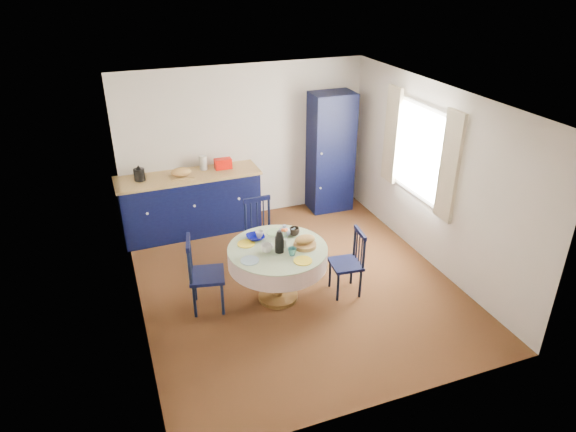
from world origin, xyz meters
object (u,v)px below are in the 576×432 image
at_px(chair_right, 349,262).
at_px(mug_b, 292,252).
at_px(chair_far, 261,232).
at_px(kitchen_counter, 190,202).
at_px(mug_d, 260,234).
at_px(mug_c, 294,232).
at_px(pantry_cabinet, 330,153).
at_px(cobalt_bowl, 255,237).
at_px(dining_table, 278,256).
at_px(mug_a, 266,248).
at_px(chair_left, 203,274).

relative_size(chair_right, mug_b, 8.44).
height_order(chair_far, chair_right, chair_far).
xyz_separation_m(kitchen_counter, mug_d, (0.54, -1.88, 0.29)).
relative_size(mug_b, mug_c, 0.78).
xyz_separation_m(pantry_cabinet, cobalt_bowl, (-1.92, -1.93, -0.23)).
relative_size(dining_table, mug_b, 11.78).
xyz_separation_m(chair_far, mug_b, (0.03, -1.14, 0.30)).
bearing_deg(dining_table, mug_c, 37.50).
relative_size(chair_far, mug_b, 9.20).
height_order(chair_right, mug_a, chair_right).
distance_m(mug_a, mug_c, 0.54).
distance_m(pantry_cabinet, mug_c, 2.47).
distance_m(chair_left, chair_right, 1.83).
bearing_deg(chair_right, cobalt_bowl, -107.49).
xyz_separation_m(mug_b, cobalt_bowl, (-0.29, 0.53, -0.02)).
xyz_separation_m(kitchen_counter, cobalt_bowl, (0.48, -1.89, 0.27)).
height_order(dining_table, mug_b, dining_table).
height_order(dining_table, chair_left, dining_table).
bearing_deg(pantry_cabinet, dining_table, -126.38).
bearing_deg(cobalt_bowl, mug_d, 13.30).
xyz_separation_m(kitchen_counter, chair_far, (0.74, -1.29, -0.01)).
xyz_separation_m(mug_c, mug_d, (-0.44, 0.09, -0.00)).
relative_size(mug_a, mug_d, 1.29).
bearing_deg(mug_c, chair_left, -175.48).
bearing_deg(cobalt_bowl, chair_far, 66.98).
bearing_deg(chair_left, mug_b, -97.66).
bearing_deg(chair_left, mug_c, -73.83).
height_order(kitchen_counter, chair_far, kitchen_counter).
height_order(kitchen_counter, dining_table, kitchen_counter).
height_order(mug_d, cobalt_bowl, mug_d).
height_order(mug_a, mug_c, same).
height_order(kitchen_counter, mug_b, kitchen_counter).
relative_size(dining_table, mug_a, 9.15).
xyz_separation_m(chair_left, mug_c, (1.22, 0.10, 0.30)).
bearing_deg(pantry_cabinet, cobalt_bowl, -133.57).
height_order(chair_far, cobalt_bowl, chair_far).
distance_m(chair_far, mug_c, 0.79).
height_order(pantry_cabinet, chair_far, pantry_cabinet).
bearing_deg(chair_left, kitchen_counter, 5.03).
xyz_separation_m(pantry_cabinet, dining_table, (-1.72, -2.24, -0.38)).
distance_m(kitchen_counter, mug_b, 2.56).
xyz_separation_m(kitchen_counter, mug_c, (0.98, -1.97, 0.30)).
relative_size(mug_d, cobalt_bowl, 0.46).
bearing_deg(mug_d, dining_table, -66.77).
height_order(dining_table, chair_far, dining_table).
xyz_separation_m(dining_table, mug_d, (-0.14, 0.32, 0.17)).
height_order(chair_far, mug_b, chair_far).
bearing_deg(chair_left, chair_far, -39.83).
relative_size(chair_left, mug_b, 9.37).
distance_m(kitchen_counter, cobalt_bowl, 1.97).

